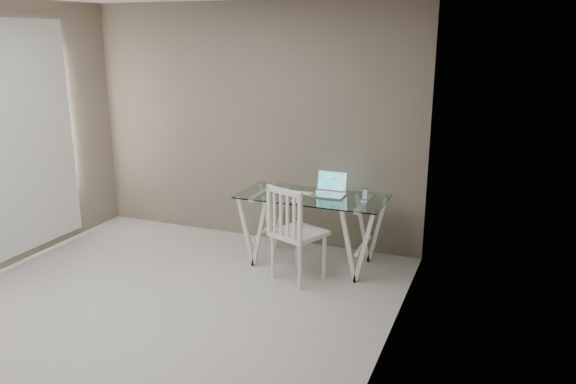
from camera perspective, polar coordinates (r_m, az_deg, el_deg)
name	(u,v)px	position (r m, az deg, el deg)	size (l,w,h in m)	color
room	(121,118)	(4.56, -16.64, 7.18)	(4.50, 4.52, 2.71)	#ABA8A4
desk	(312,229)	(5.86, 2.45, -3.80)	(1.50, 0.70, 0.75)	silver
chair	(293,229)	(5.40, 0.53, -3.82)	(0.57, 0.57, 0.97)	white
laptop	(330,189)	(5.80, 4.26, 0.31)	(0.34, 0.27, 0.24)	silver
keyboard	(301,193)	(5.84, 1.28, -0.10)	(0.27, 0.11, 0.01)	silver
mouse	(296,201)	(5.51, 0.87, -0.91)	(0.12, 0.07, 0.04)	white
phone_dock	(365,198)	(5.60, 7.80, -0.61)	(0.07, 0.07, 0.13)	white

